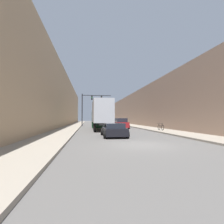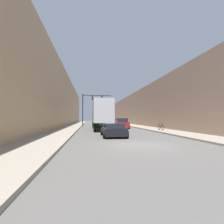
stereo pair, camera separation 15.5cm
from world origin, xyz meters
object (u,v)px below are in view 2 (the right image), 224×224
object	(u,v)px
semi_truck	(101,114)
traffic_signal_gantry	(89,104)
suv_car	(121,124)
parked_bicycle	(161,127)
sedan_car	(113,130)

from	to	relation	value
semi_truck	traffic_signal_gantry	xyz separation A→B (m)	(-1.69, 11.27, 2.41)
semi_truck	traffic_signal_gantry	size ratio (longest dim) A/B	1.73
suv_car	parked_bicycle	xyz separation A→B (m)	(3.87, -6.85, -0.26)
traffic_signal_gantry	parked_bicycle	bearing A→B (deg)	-60.18
sedan_car	parked_bicycle	bearing A→B (deg)	38.69
sedan_car	suv_car	xyz separation A→B (m)	(3.00, 12.35, 0.19)
traffic_signal_gantry	parked_bicycle	size ratio (longest dim) A/B	3.71
sedan_car	parked_bicycle	distance (m)	8.80
traffic_signal_gantry	sedan_car	bearing A→B (deg)	-84.22
suv_car	traffic_signal_gantry	distance (m)	10.98
traffic_signal_gantry	semi_truck	bearing A→B (deg)	-81.46
semi_truck	sedan_car	xyz separation A→B (m)	(0.46, -9.97, -1.64)
sedan_car	parked_bicycle	xyz separation A→B (m)	(6.87, 5.50, -0.07)
sedan_car	semi_truck	bearing A→B (deg)	92.63
semi_truck	sedan_car	size ratio (longest dim) A/B	2.75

